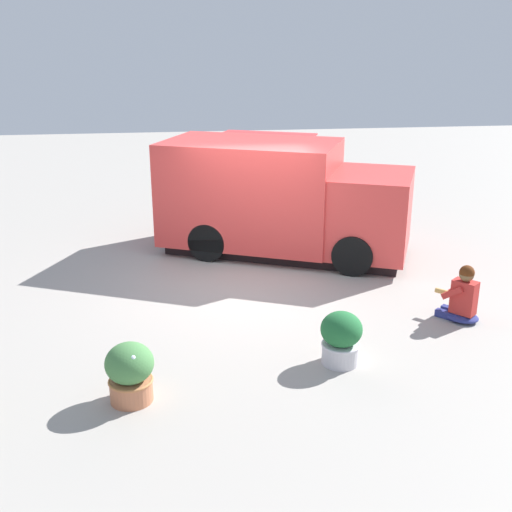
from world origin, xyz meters
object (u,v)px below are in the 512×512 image
person_customer (462,298)px  planter_flowering_side (130,372)px  planter_flowering_near (341,337)px  food_truck (279,201)px

person_customer → planter_flowering_side: 5.21m
person_customer → planter_flowering_near: 2.47m
food_truck → person_customer: 4.35m
person_customer → planter_flowering_near: size_ratio=1.22×
food_truck → planter_flowering_near: (4.76, -0.01, -0.69)m
planter_flowering_near → food_truck: bearing=179.9°
planter_flowering_side → person_customer: bearing=108.0°
person_customer → planter_flowering_side: size_ratio=1.20×
person_customer → planter_flowering_near: bearing=-64.2°
food_truck → planter_flowering_near: 4.81m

